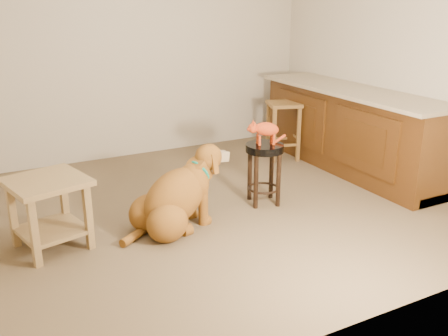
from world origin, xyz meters
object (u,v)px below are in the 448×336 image
side_table (49,203)px  golden_retriever (175,199)px  tabby_kitten (264,130)px  wood_stool (283,130)px  padded_stool (264,162)px

side_table → golden_retriever: 1.02m
golden_retriever → tabby_kitten: bearing=-6.2°
wood_stool → golden_retriever: size_ratio=0.62×
padded_stool → wood_stool: 1.46m
side_table → golden_retriever: (1.00, -0.14, -0.11)m
padded_stool → wood_stool: bearing=48.8°
golden_retriever → tabby_kitten: tabby_kitten is taller
padded_stool → golden_retriever: (-0.97, -0.13, -0.15)m
tabby_kitten → golden_retriever: bearing=-156.6°
padded_stool → wood_stool: size_ratio=0.85×
tabby_kitten → padded_stool: bearing=-5.7°
padded_stool → side_table: 1.97m
padded_stool → tabby_kitten: tabby_kitten is taller
wood_stool → golden_retriever: (-1.93, -1.24, -0.09)m
padded_stool → tabby_kitten: size_ratio=1.43×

